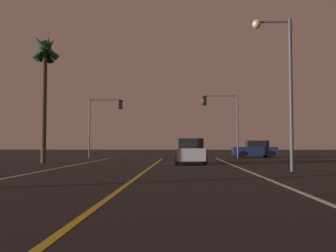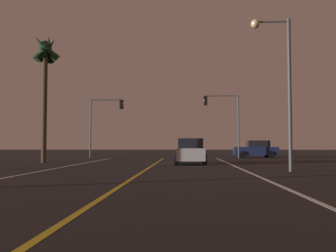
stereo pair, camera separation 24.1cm
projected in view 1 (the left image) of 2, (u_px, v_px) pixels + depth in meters
lane_edge_right at (270, 180)px, 14.08m from camera, size 0.16×43.71×0.01m
lane_edge_left at (1, 179)px, 14.43m from camera, size 0.16×43.71×0.01m
lane_center_divider at (134, 179)px, 14.25m from camera, size 0.16×43.71×0.01m
car_ahead_far at (191, 152)px, 25.72m from camera, size 2.02×4.30×1.70m
car_crossing_side at (255, 149)px, 38.52m from camera, size 4.30×2.02×1.70m
traffic_light_near_right at (221, 112)px, 36.59m from camera, size 3.41×0.36×5.99m
traffic_light_near_left at (105, 114)px, 36.97m from camera, size 3.30×0.36×5.66m
street_lamp_right_far at (282, 73)px, 18.69m from camera, size 1.93×0.44×7.46m
palm_tree_left_far at (45, 61)px, 27.52m from camera, size 2.10×2.10×9.12m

